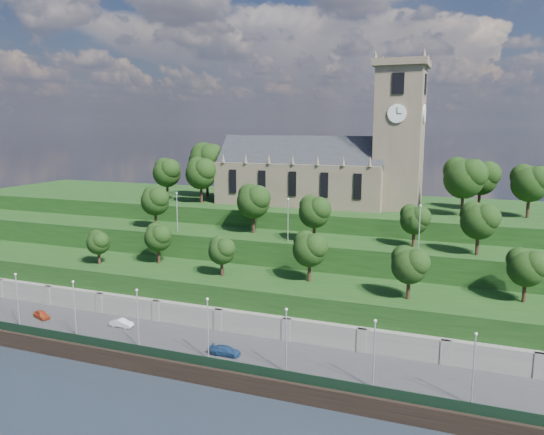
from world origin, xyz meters
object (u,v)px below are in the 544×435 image
at_px(church, 327,166).
at_px(car_right, 225,351).
at_px(car_left, 42,315).
at_px(car_middle, 122,323).

distance_m(church, car_right, 46.29).
bearing_deg(church, car_left, -128.81).
bearing_deg(church, car_middle, -116.37).
bearing_deg(car_left, car_middle, -62.25).
xyz_separation_m(car_left, car_middle, (13.05, 1.42, 0.00)).
xyz_separation_m(car_middle, car_right, (17.76, -3.19, 0.00)).
relative_size(car_left, car_right, 0.85).
distance_m(church, car_middle, 47.44).
height_order(car_middle, car_right, car_right).
relative_size(church, car_middle, 11.29).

